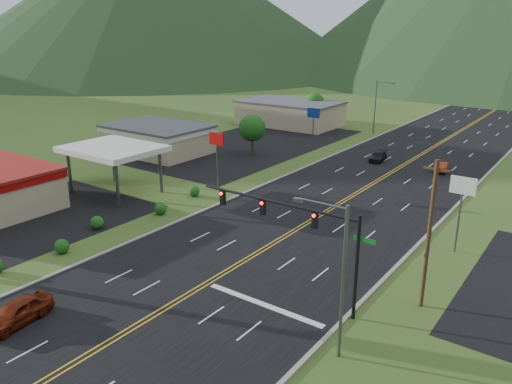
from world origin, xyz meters
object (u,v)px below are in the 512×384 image
Objects in this scene: gas_canopy at (113,150)px; car_dark_mid at (378,157)px; traffic_signal at (301,226)px; car_red_far at (442,167)px; car_red_near at (17,313)px; streetlight_east at (338,272)px; streetlight_west at (377,103)px.

gas_canopy is 2.37× the size of car_dark_mid.
traffic_signal is 38.24m from car_red_far.
traffic_signal is 29.59m from gas_canopy.
car_red_near reaches higher than car_red_far.
streetlight_east is 44.90m from car_dark_mid.
streetlight_west reaches higher than car_dark_mid.
traffic_signal is 18.52m from car_red_near.
gas_canopy is (-28.48, 8.00, -0.46)m from traffic_signal.
car_red_far is (11.24, 50.63, -0.14)m from car_red_near.
streetlight_east is 2.32× the size of car_red_far.
gas_canopy is 40.54m from car_red_far.
streetlight_east is at bearing 88.72° from car_red_far.
streetlight_east is 1.00× the size of streetlight_west.
gas_canopy is at bearing -102.13° from streetlight_west.
car_red_far is at bearing -47.25° from streetlight_west.
streetlight_east is 0.90× the size of gas_canopy.
streetlight_west is 20.11m from car_dark_mid.
car_red_near is at bearing 67.86° from car_red_far.
streetlight_west reaches higher than gas_canopy.
car_red_far is (-1.45, 37.93, -4.69)m from traffic_signal.
streetlight_west is (-22.86, 60.00, 0.00)m from streetlight_east.
traffic_signal reaches higher than gas_canopy.
gas_canopy is 26.36m from car_red_near.
streetlight_west is at bearing 87.57° from car_red_near.
car_dark_mid is at bearing 104.92° from traffic_signal.
streetlight_east is at bearing -40.39° from traffic_signal.
gas_canopy reaches higher than car_dark_mid.
car_dark_mid is (-14.86, 42.13, -4.57)m from streetlight_east.
car_red_near is (15.79, -20.71, -4.10)m from gas_canopy.
gas_canopy is at bearing 164.30° from traffic_signal.
car_red_near reaches higher than car_dark_mid.
streetlight_west is 2.14× the size of car_dark_mid.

